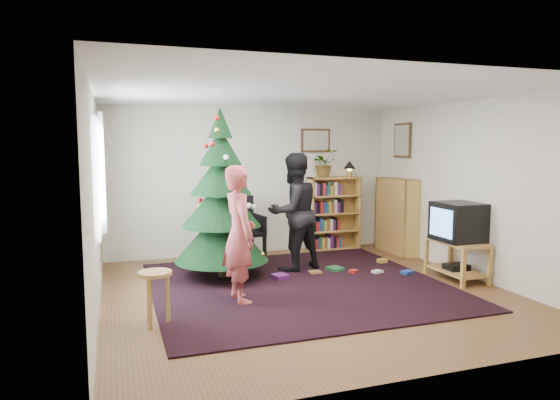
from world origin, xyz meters
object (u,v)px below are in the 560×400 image
object	(u,v)px
person_by_chair	(294,212)
table_lamp	(349,166)
picture_right	(403,140)
christmas_tree	(221,208)
stool	(155,284)
tv_stand	(457,256)
person_standing	(239,234)
crt_tv	(458,222)
potted_plant	(324,163)
bookshelf_back	(334,212)
armchair	(241,226)
bookshelf_right	(397,215)
picture_back	(316,141)

from	to	relation	value
person_by_chair	table_lamp	size ratio (longest dim) A/B	6.10
picture_right	christmas_tree	size ratio (longest dim) A/B	0.25
picture_right	stool	world-z (taller)	picture_right
tv_stand	picture_right	bearing A→B (deg)	82.18
person_standing	person_by_chair	xyz separation A→B (m)	(1.13, 1.21, 0.06)
picture_right	crt_tv	distance (m)	2.19
christmas_tree	potted_plant	bearing A→B (deg)	31.73
christmas_tree	person_by_chair	distance (m)	1.12
bookshelf_back	tv_stand	distance (m)	2.58
table_lamp	picture_right	bearing A→B (deg)	-39.56
armchair	christmas_tree	bearing A→B (deg)	-127.21
picture_right	christmas_tree	bearing A→B (deg)	-167.68
crt_tv	bookshelf_right	bearing A→B (deg)	86.02
picture_back	bookshelf_back	bearing A→B (deg)	-23.47
tv_stand	person_by_chair	xyz separation A→B (m)	(-1.99, 1.21, 0.56)
potted_plant	table_lamp	xyz separation A→B (m)	(0.50, 0.00, -0.05)
picture_right	person_by_chair	bearing A→B (deg)	-163.92
picture_back	person_standing	distance (m)	3.48
table_lamp	bookshelf_back	bearing A→B (deg)	-180.00
picture_back	christmas_tree	size ratio (longest dim) A/B	0.23
picture_back	potted_plant	size ratio (longest dim) A/B	1.11
christmas_tree	person_standing	world-z (taller)	christmas_tree
crt_tv	armchair	world-z (taller)	crt_tv
crt_tv	stool	xyz separation A→B (m)	(-4.14, -0.49, -0.37)
christmas_tree	potted_plant	world-z (taller)	christmas_tree
picture_right	table_lamp	bearing A→B (deg)	140.44
armchair	table_lamp	world-z (taller)	table_lamp
bookshelf_back	christmas_tree	bearing A→B (deg)	-150.52
christmas_tree	armchair	distance (m)	1.15
potted_plant	table_lamp	distance (m)	0.50
picture_back	armchair	distance (m)	2.11
tv_stand	crt_tv	distance (m)	0.49
person_standing	stool	bearing A→B (deg)	110.67
bookshelf_right	person_standing	distance (m)	3.69
armchair	tv_stand	bearing A→B (deg)	-46.56
tv_stand	bookshelf_right	bearing A→B (deg)	86.12
picture_right	person_by_chair	distance (m)	2.57
picture_right	bookshelf_right	xyz separation A→B (m)	(-0.14, -0.09, -1.29)
tv_stand	crt_tv	world-z (taller)	crt_tv
christmas_tree	stool	distance (m)	2.00
christmas_tree	picture_right	bearing A→B (deg)	12.32
person_by_chair	armchair	bearing A→B (deg)	-72.05
tv_stand	picture_back	bearing A→B (deg)	112.52
person_by_chair	potted_plant	distance (m)	1.74
bookshelf_right	stool	world-z (taller)	bookshelf_right
christmas_tree	crt_tv	world-z (taller)	christmas_tree
bookshelf_right	armchair	distance (m)	2.71
bookshelf_back	tv_stand	bearing A→B (deg)	-72.76
armchair	potted_plant	xyz separation A→B (m)	(1.62, 0.39, 0.98)
picture_right	table_lamp	xyz separation A→B (m)	(-0.71, 0.59, -0.46)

